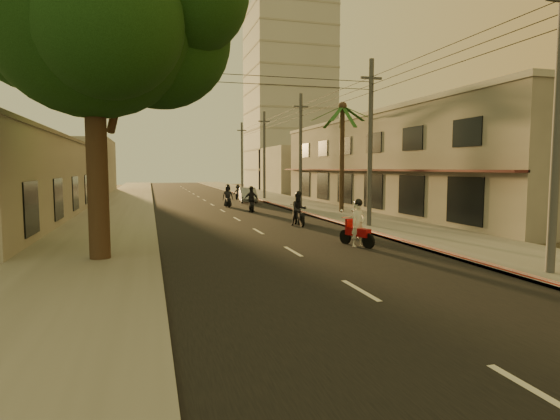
# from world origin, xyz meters

# --- Properties ---
(ground) EXTENTS (160.00, 160.00, 0.00)m
(ground) POSITION_xyz_m (0.00, 0.00, 0.00)
(ground) COLOR #383023
(ground) RESTS_ON ground
(road) EXTENTS (10.00, 140.00, 0.02)m
(road) POSITION_xyz_m (0.00, 20.00, 0.01)
(road) COLOR black
(road) RESTS_ON ground
(sidewalk_right) EXTENTS (5.00, 140.00, 0.12)m
(sidewalk_right) POSITION_xyz_m (7.50, 20.00, 0.06)
(sidewalk_right) COLOR slate
(sidewalk_right) RESTS_ON ground
(sidewalk_left) EXTENTS (5.00, 140.00, 0.12)m
(sidewalk_left) POSITION_xyz_m (-7.50, 20.00, 0.06)
(sidewalk_left) COLOR slate
(sidewalk_left) RESTS_ON ground
(curb_stripe) EXTENTS (0.20, 60.00, 0.20)m
(curb_stripe) POSITION_xyz_m (5.10, 15.00, 0.10)
(curb_stripe) COLOR red
(curb_stripe) RESTS_ON ground
(shophouse_row) EXTENTS (8.80, 34.20, 7.30)m
(shophouse_row) POSITION_xyz_m (13.95, 18.00, 3.65)
(shophouse_row) COLOR gray
(shophouse_row) RESTS_ON ground
(distant_tower) EXTENTS (12.10, 12.10, 28.00)m
(distant_tower) POSITION_xyz_m (16.00, 56.00, 14.00)
(distant_tower) COLOR #B7B5B2
(distant_tower) RESTS_ON ground
(broadleaf_tree) EXTENTS (9.60, 8.70, 12.10)m
(broadleaf_tree) POSITION_xyz_m (-6.61, 2.14, 8.48)
(broadleaf_tree) COLOR black
(broadleaf_tree) RESTS_ON ground
(palm_tree) EXTENTS (5.00, 5.00, 8.20)m
(palm_tree) POSITION_xyz_m (8.00, 16.00, 7.15)
(palm_tree) COLOR black
(palm_tree) RESTS_ON ground
(utility_poles) EXTENTS (1.20, 48.26, 9.00)m
(utility_poles) POSITION_xyz_m (6.20, 20.00, 6.54)
(utility_poles) COLOR #38383A
(utility_poles) RESTS_ON ground
(filler_right) EXTENTS (8.00, 14.00, 6.00)m
(filler_right) POSITION_xyz_m (14.00, 45.00, 3.00)
(filler_right) COLOR #ABA69A
(filler_right) RESTS_ON ground
(filler_left_near) EXTENTS (8.00, 14.00, 4.40)m
(filler_left_near) POSITION_xyz_m (-14.00, 34.00, 2.20)
(filler_left_near) COLOR #ABA69A
(filler_left_near) RESTS_ON ground
(filler_left_far) EXTENTS (8.00, 14.00, 7.00)m
(filler_left_far) POSITION_xyz_m (-14.00, 52.00, 3.50)
(filler_left_far) COLOR #ABA69A
(filler_left_far) RESTS_ON ground
(scooter_red) EXTENTS (1.04, 1.96, 1.99)m
(scooter_red) POSITION_xyz_m (2.92, 2.42, 0.88)
(scooter_red) COLOR black
(scooter_red) RESTS_ON ground
(scooter_mid_a) EXTENTS (0.92, 2.01, 1.98)m
(scooter_mid_a) POSITION_xyz_m (2.73, 9.73, 0.89)
(scooter_mid_a) COLOR black
(scooter_mid_a) RESTS_ON ground
(scooter_mid_b) EXTENTS (1.17, 1.95, 1.92)m
(scooter_mid_b) POSITION_xyz_m (1.94, 18.65, 0.86)
(scooter_mid_b) COLOR black
(scooter_mid_b) RESTS_ON ground
(scooter_far_a) EXTENTS (0.90, 1.94, 1.91)m
(scooter_far_a) POSITION_xyz_m (0.96, 23.36, 0.85)
(scooter_far_a) COLOR black
(scooter_far_a) RESTS_ON ground
(scooter_far_b) EXTENTS (1.39, 1.48, 1.56)m
(scooter_far_b) POSITION_xyz_m (3.52, 32.59, 0.73)
(scooter_far_b) COLOR black
(scooter_far_b) RESTS_ON ground
(parked_car) EXTENTS (2.46, 4.55, 1.39)m
(parked_car) POSITION_xyz_m (3.63, 28.09, 0.69)
(parked_car) COLOR gray
(parked_car) RESTS_ON ground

